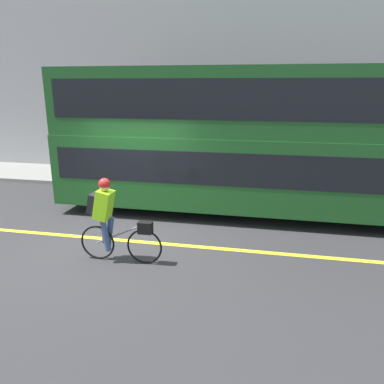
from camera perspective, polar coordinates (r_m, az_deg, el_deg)
ground_plane at (r=8.15m, az=-11.47°, el=-7.69°), size 80.00×80.00×0.00m
road_center_line at (r=8.30m, az=-10.99°, el=-7.19°), size 50.00×0.14×0.01m
sidewalk_curb at (r=12.99m, az=-2.29°, el=1.87°), size 60.00×2.49×0.12m
building_facade at (r=13.98m, az=-1.03°, el=19.77°), size 60.00×0.30×8.29m
bus at (r=9.58m, az=14.03°, el=8.30°), size 11.40×2.50×3.64m
cyclist_on_bike at (r=7.10m, az=-12.31°, el=-3.80°), size 1.62×0.32×1.62m
street_sign_post at (r=12.97m, az=-8.38°, el=8.41°), size 0.36×0.09×2.56m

